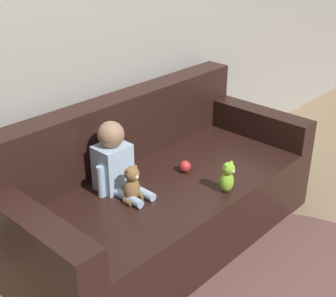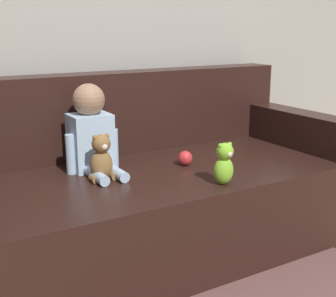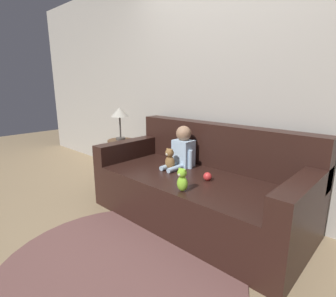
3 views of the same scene
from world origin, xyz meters
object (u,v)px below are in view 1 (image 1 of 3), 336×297
object	(u,v)px
couch	(158,194)
teddy_bear_brown	(132,185)
person_baby	(114,161)
toy_ball	(185,166)
plush_toy_side	(227,177)

from	to	relation	value
couch	teddy_bear_brown	distance (m)	0.39
teddy_bear_brown	person_baby	bearing A→B (deg)	82.62
couch	toy_ball	world-z (taller)	couch
couch	person_baby	distance (m)	0.43
couch	toy_ball	xyz separation A→B (m)	(0.15, -0.09, 0.17)
couch	teddy_bear_brown	xyz separation A→B (m)	(-0.30, -0.09, 0.24)
couch	plush_toy_side	xyz separation A→B (m)	(0.14, -0.42, 0.23)
toy_ball	person_baby	bearing A→B (deg)	158.65
person_baby	teddy_bear_brown	xyz separation A→B (m)	(-0.02, -0.17, -0.08)
couch	teddy_bear_brown	size ratio (longest dim) A/B	9.31
teddy_bear_brown	toy_ball	size ratio (longest dim) A/B	2.90
plush_toy_side	toy_ball	size ratio (longest dim) A/B	2.58
plush_toy_side	toy_ball	world-z (taller)	plush_toy_side
couch	plush_toy_side	world-z (taller)	couch
couch	person_baby	size ratio (longest dim) A/B	4.77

